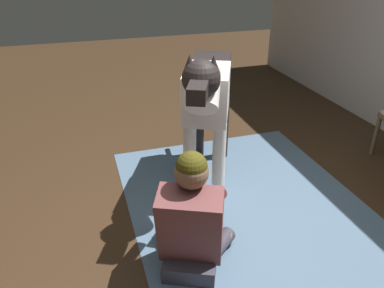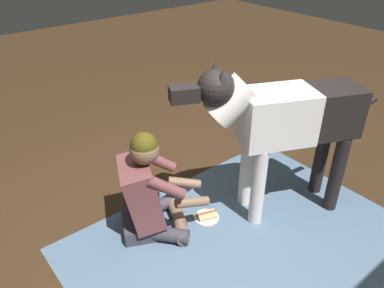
{
  "view_description": "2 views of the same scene",
  "coord_description": "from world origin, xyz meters",
  "views": [
    {
      "loc": [
        2.02,
        -0.9,
        1.92
      ],
      "look_at": [
        -0.38,
        -0.15,
        0.6
      ],
      "focal_mm": 35.34,
      "sensor_mm": 36.0,
      "label": 1
    },
    {
      "loc": [
        1.34,
        1.62,
        2.13
      ],
      "look_at": [
        -0.2,
        -0.3,
        0.64
      ],
      "focal_mm": 35.57,
      "sensor_mm": 36.0,
      "label": 2
    }
  ],
  "objects": [
    {
      "name": "hot_dog_on_plate",
      "position": [
        -0.23,
        -0.14,
        0.03
      ],
      "size": [
        0.2,
        0.2,
        0.06
      ],
      "color": "white",
      "rests_on": "ground"
    },
    {
      "name": "large_dog",
      "position": [
        -0.75,
        0.1,
        0.83
      ],
      "size": [
        1.51,
        0.8,
        1.3
      ],
      "color": "white",
      "rests_on": "ground"
    },
    {
      "name": "area_rug",
      "position": [
        -0.26,
        0.3,
        0.0
      ],
      "size": [
        2.44,
        1.91,
        0.01
      ],
      "primitive_type": "cube",
      "color": "slate",
      "rests_on": "ground"
    },
    {
      "name": "person_sitting_on_floor",
      "position": [
        0.19,
        -0.33,
        0.35
      ],
      "size": [
        0.73,
        0.62,
        0.86
      ],
      "color": "#3A3742",
      "rests_on": "ground"
    },
    {
      "name": "ground_plane",
      "position": [
        0.0,
        0.0,
        0.0
      ],
      "size": [
        14.03,
        14.03,
        0.0
      ],
      "primitive_type": "plane",
      "color": "#392616"
    }
  ]
}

